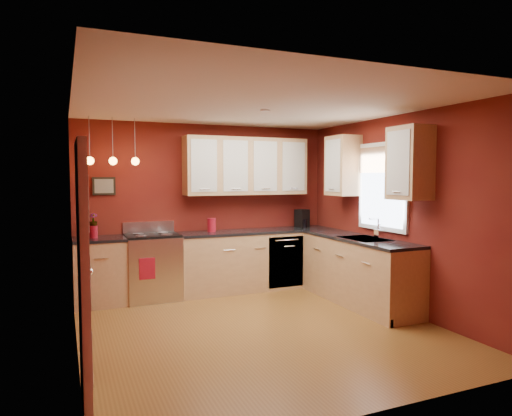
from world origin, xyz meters
name	(u,v)px	position (x,y,z in m)	size (l,w,h in m)	color
floor	(260,328)	(0.00, 0.00, 0.00)	(4.20, 4.20, 0.00)	brown
ceiling	(260,105)	(0.00, 0.00, 2.60)	(4.00, 4.20, 0.02)	silver
wall_back	(207,207)	(0.00, 2.10, 1.30)	(4.00, 0.02, 2.60)	maroon
wall_front	(374,243)	(0.00, -2.10, 1.30)	(4.00, 0.02, 2.60)	maroon
wall_left	(74,226)	(-2.00, 0.00, 1.30)	(0.02, 4.20, 2.60)	maroon
wall_right	(398,213)	(2.00, 0.00, 1.30)	(0.02, 4.20, 2.60)	maroon
base_cabinets_back_left	(100,273)	(-1.65, 1.80, 0.45)	(0.70, 0.60, 0.90)	tan
base_cabinets_back_right	(257,260)	(0.73, 1.80, 0.45)	(2.54, 0.60, 0.90)	tan
base_cabinets_right	(358,272)	(1.70, 0.45, 0.45)	(0.60, 2.10, 0.90)	tan
counter_back_left	(99,239)	(-1.65, 1.80, 0.92)	(0.70, 0.62, 0.04)	black
counter_back_right	(257,231)	(0.73, 1.80, 0.92)	(2.54, 0.62, 0.04)	black
counter_right	(359,239)	(1.70, 0.45, 0.92)	(0.62, 2.10, 0.04)	black
gas_range	(153,266)	(-0.92, 1.80, 0.48)	(0.76, 0.64, 1.11)	silver
dishwasher_front	(286,262)	(1.10, 1.51, 0.45)	(0.60, 0.02, 0.80)	silver
sink	(365,240)	(1.70, 0.30, 0.92)	(0.50, 0.70, 0.33)	gray
window	(382,184)	(1.97, 0.30, 1.69)	(0.06, 1.02, 1.22)	white
door_left_wall	(83,278)	(-1.97, -1.20, 1.03)	(0.12, 0.82, 2.05)	white
upper_cabinets_back	(246,166)	(0.60, 1.93, 1.95)	(2.00, 0.35, 0.90)	tan
upper_cabinets_right	(373,165)	(1.82, 0.32, 1.95)	(0.35, 1.95, 0.90)	tan
wall_picture	(104,186)	(-1.55, 2.08, 1.65)	(0.32, 0.03, 0.26)	black
pendant_lights	(113,160)	(-1.45, 1.75, 2.01)	(0.71, 0.11, 0.66)	gray
red_canister	(212,225)	(-0.01, 1.85, 1.04)	(0.14, 0.14, 0.21)	maroon
red_vase	(94,232)	(-1.72, 1.80, 1.03)	(0.11, 0.11, 0.17)	maroon
flowers	(93,220)	(-1.72, 1.80, 1.19)	(0.11, 0.11, 0.19)	maroon
coffee_maker	(302,219)	(1.60, 1.89, 1.08)	(0.25, 0.25, 0.30)	black
soap_pump	(379,232)	(1.81, 0.16, 1.04)	(0.09, 0.10, 0.21)	white
dish_towel	(147,269)	(-1.06, 1.47, 0.52)	(0.22, 0.01, 0.30)	maroon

